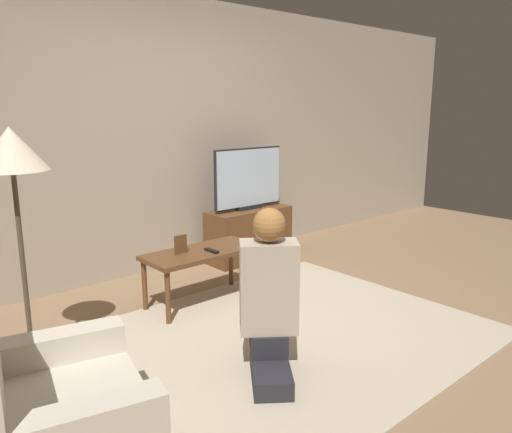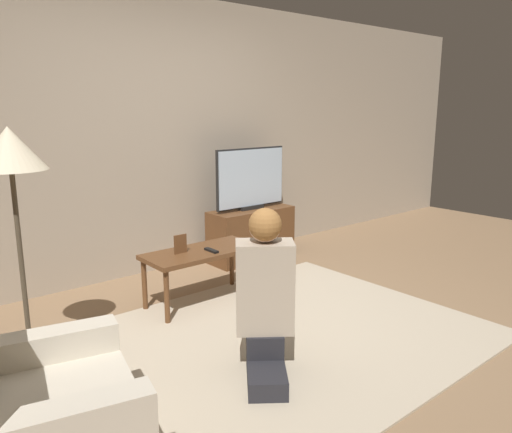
% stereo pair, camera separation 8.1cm
% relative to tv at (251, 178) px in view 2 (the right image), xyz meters
% --- Properties ---
extents(ground_plane, '(10.00, 10.00, 0.00)m').
position_rel_tv_xyz_m(ground_plane, '(-0.98, -1.58, -0.86)').
color(ground_plane, '#896B4C').
extents(wall_back, '(10.00, 0.06, 2.60)m').
position_rel_tv_xyz_m(wall_back, '(-0.98, 0.35, 0.44)').
color(wall_back, tan).
rests_on(wall_back, ground_plane).
extents(rug, '(2.62, 2.17, 0.02)m').
position_rel_tv_xyz_m(rug, '(-0.98, -1.58, -0.85)').
color(rug, '#BCAD93').
rests_on(rug, ground_plane).
extents(tv_stand, '(0.92, 0.36, 0.54)m').
position_rel_tv_xyz_m(tv_stand, '(0.00, -0.00, -0.59)').
color(tv_stand, brown).
rests_on(tv_stand, ground_plane).
extents(tv, '(0.86, 0.08, 0.63)m').
position_rel_tv_xyz_m(tv, '(0.00, 0.00, 0.00)').
color(tv, black).
rests_on(tv, tv_stand).
extents(coffee_table, '(0.94, 0.42, 0.45)m').
position_rel_tv_xyz_m(coffee_table, '(-1.08, -0.69, -0.46)').
color(coffee_table, brown).
rests_on(coffee_table, ground_plane).
extents(floor_lamp, '(0.41, 0.41, 1.47)m').
position_rel_tv_xyz_m(floor_lamp, '(-2.47, -0.83, 0.40)').
color(floor_lamp, '#4C4233').
rests_on(floor_lamp, ground_plane).
extents(armchair, '(0.87, 0.96, 0.90)m').
position_rel_tv_xyz_m(armchair, '(-2.73, -1.92, -0.57)').
color(armchair, beige).
rests_on(armchair, ground_plane).
extents(person_kneeling, '(0.67, 0.77, 1.00)m').
position_rel_tv_xyz_m(person_kneeling, '(-1.41, -1.83, -0.35)').
color(person_kneeling, '#232328').
rests_on(person_kneeling, rug).
extents(picture_frame, '(0.11, 0.01, 0.15)m').
position_rel_tv_xyz_m(picture_frame, '(-1.26, -0.66, -0.33)').
color(picture_frame, brown).
rests_on(picture_frame, coffee_table).
extents(remote, '(0.04, 0.15, 0.02)m').
position_rel_tv_xyz_m(remote, '(-1.05, -0.78, -0.40)').
color(remote, black).
rests_on(remote, coffee_table).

